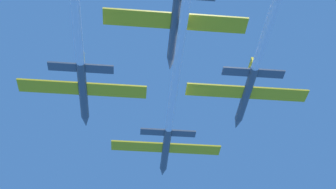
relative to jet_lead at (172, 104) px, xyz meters
The scene contains 3 objects.
jet_lead is the anchor object (origin of this frame).
jet_left_wing 18.80m from the jet_lead, 140.34° to the right, with size 20.29×45.69×3.36m.
jet_right_wing 18.07m from the jet_lead, 47.09° to the right, with size 20.29×48.98×3.36m.
Camera 1 is at (-4.50, -65.06, -47.56)m, focal length 46.00 mm.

